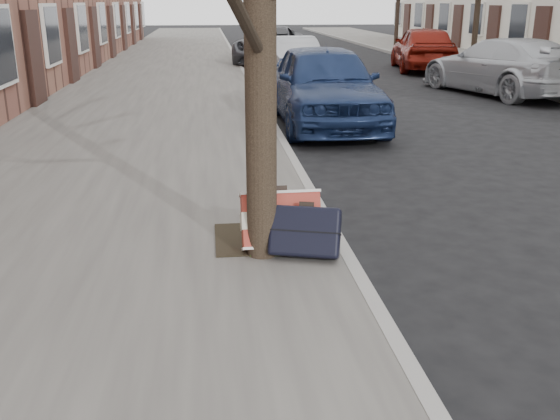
{
  "coord_description": "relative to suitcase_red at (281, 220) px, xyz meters",
  "views": [
    {
      "loc": [
        -2.45,
        -4.36,
        2.29
      ],
      "look_at": [
        -1.85,
        0.8,
        0.54
      ],
      "focal_mm": 40.0,
      "sensor_mm": 36.0,
      "label": 1
    }
  ],
  "objects": [
    {
      "name": "far_sidewalk",
      "position": [
        9.63,
        14.07,
        -0.33
      ],
      "size": [
        4.0,
        70.0,
        0.12
      ],
      "primitive_type": "cube",
      "color": "gray",
      "rests_on": "ground"
    },
    {
      "name": "car_far_back",
      "position": [
        6.75,
        15.9,
        0.36
      ],
      "size": [
        2.53,
        4.67,
        1.51
      ],
      "primitive_type": "imported",
      "rotation": [
        0.0,
        0.0,
        2.97
      ],
      "color": "maroon",
      "rests_on": "ground"
    },
    {
      "name": "near_sidewalk",
      "position": [
        -1.87,
        14.07,
        -0.33
      ],
      "size": [
        5.0,
        70.0,
        0.12
      ],
      "primitive_type": "cube",
      "color": "slate",
      "rests_on": "ground"
    },
    {
      "name": "car_near_front",
      "position": [
        1.58,
        6.43,
        0.38
      ],
      "size": [
        1.83,
        4.53,
        1.54
      ],
      "primitive_type": "imported",
      "rotation": [
        0.0,
        0.0,
        -0.0
      ],
      "color": "#18274E",
      "rests_on": "ground"
    },
    {
      "name": "ground",
      "position": [
        1.83,
        -0.93,
        -0.39
      ],
      "size": [
        120.0,
        120.0,
        0.0
      ],
      "primitive_type": "plane",
      "color": "black",
      "rests_on": "ground"
    },
    {
      "name": "car_near_mid",
      "position": [
        1.92,
        13.32,
        0.25
      ],
      "size": [
        1.59,
        3.98,
        1.29
      ],
      "primitive_type": "imported",
      "rotation": [
        0.0,
        0.0,
        0.06
      ],
      "color": "#A3A5AA",
      "rests_on": "ground"
    },
    {
      "name": "dirt_patch",
      "position": [
        -0.17,
        0.27,
        -0.27
      ],
      "size": [
        0.85,
        0.85,
        0.02
      ],
      "primitive_type": "cube",
      "color": "black",
      "rests_on": "near_sidewalk"
    },
    {
      "name": "car_near_back",
      "position": [
        1.8,
        18.75,
        0.3
      ],
      "size": [
        3.37,
        5.39,
        1.39
      ],
      "primitive_type": "imported",
      "rotation": [
        0.0,
        0.0,
        -0.23
      ],
      "color": "#3B3C41",
      "rests_on": "ground"
    },
    {
      "name": "suitcase_navy",
      "position": [
        0.19,
        -0.22,
        -0.03
      ],
      "size": [
        0.7,
        0.52,
        0.49
      ],
      "primitive_type": "cube",
      "rotation": [
        -0.42,
        0.0,
        -0.29
      ],
      "color": "black",
      "rests_on": "near_sidewalk"
    },
    {
      "name": "suitcase_red",
      "position": [
        0.0,
        0.0,
        0.0
      ],
      "size": [
        0.72,
        0.41,
        0.55
      ],
      "primitive_type": "cube",
      "rotation": [
        -0.42,
        0.0,
        0.02
      ],
      "color": "maroon",
      "rests_on": "near_sidewalk"
    },
    {
      "name": "car_far_front",
      "position": [
        6.82,
        10.05,
        0.31
      ],
      "size": [
        3.14,
        5.23,
        1.42
      ],
      "primitive_type": "imported",
      "rotation": [
        0.0,
        0.0,
        3.39
      ],
      "color": "#B1B4B9",
      "rests_on": "ground"
    }
  ]
}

